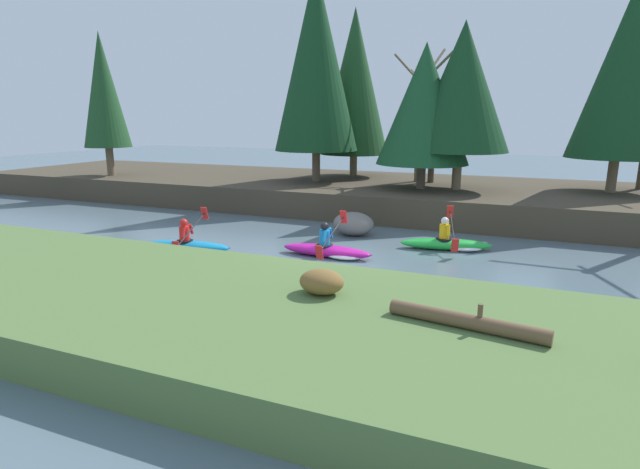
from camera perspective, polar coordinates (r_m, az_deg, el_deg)
The scene contains 17 objects.
ground_plane at distance 13.72m, azimuth 2.88°, elevation -3.40°, with size 90.00×90.00×0.00m, color slate.
riverbank_near at distance 9.22m, azimuth -8.00°, elevation -9.61°, with size 44.00×5.49×0.74m.
riverbank_far at distance 22.39m, azimuth 10.98°, elevation 4.33°, with size 44.00×8.52×1.08m.
conifer_tree_far_left at distance 27.06m, azimuth -23.51°, elevation 14.84°, with size 2.22×2.22×6.81m.
conifer_tree_left at distance 22.83m, azimuth -0.47°, elevation 19.29°, with size 3.70×3.70×9.10m.
conifer_tree_mid_left at distance 24.72m, azimuth 3.98°, elevation 16.93°, with size 3.30×3.30×7.79m.
conifer_tree_centre at distance 20.67m, azimuth 11.83°, elevation 14.35°, with size 3.69×3.69×5.67m.
conifer_tree_mid_right at distance 20.65m, azimuth 15.94°, elevation 15.85°, with size 3.78×3.78×6.40m.
conifer_tree_right at distance 22.40m, azimuth 31.59°, elevation 15.46°, with size 3.63×3.63×7.57m.
bare_tree_upstream at distance 23.07m, azimuth 11.42°, elevation 12.83°, with size 3.25×3.22×5.88m.
bare_tree_mid_upstream at distance 22.86m, azimuth 12.89°, elevation 11.86°, with size 2.85×2.82×5.11m.
shrub_clump_second at distance 9.26m, azimuth 0.18°, elevation -5.42°, with size 0.84×0.70×0.46m.
kayaker_lead at distance 15.63m, azimuth 14.55°, elevation -0.98°, with size 2.78×2.05×1.20m.
kayaker_middle at distance 14.36m, azimuth 1.14°, elevation -1.80°, with size 2.77×2.06×1.20m.
kayaker_trailing at distance 15.40m, azimuth -14.92°, elevation -1.12°, with size 2.79×2.06×1.20m.
boulder_midstream at distance 16.98m, azimuth 3.84°, elevation 1.23°, with size 1.41×1.10×0.79m.
driftwood_log at distance 8.15m, azimuth 16.37°, elevation -9.47°, with size 2.47×0.60×0.44m.
Camera 1 is at (4.39, -12.38, 3.94)m, focal length 28.00 mm.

